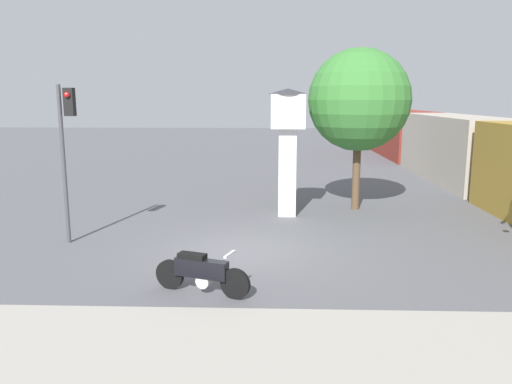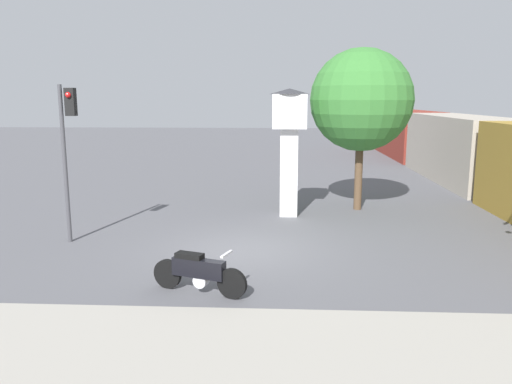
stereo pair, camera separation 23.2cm
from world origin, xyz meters
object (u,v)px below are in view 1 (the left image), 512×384
at_px(clock_tower, 288,132).
at_px(freight_train, 454,148).
at_px(traffic_light, 66,136).
at_px(street_tree, 359,100).
at_px(motorcycle, 201,272).

distance_m(clock_tower, freight_train, 12.61).
relative_size(traffic_light, street_tree, 0.76).
distance_m(motorcycle, clock_tower, 8.38).
bearing_deg(motorcycle, street_tree, 80.68).
bearing_deg(freight_train, traffic_light, -141.50).
relative_size(motorcycle, street_tree, 0.36).
bearing_deg(clock_tower, traffic_light, -149.68).
distance_m(clock_tower, street_tree, 3.17).
relative_size(clock_tower, freight_train, 0.14).
bearing_deg(clock_tower, motorcycle, -105.27).
bearing_deg(freight_train, street_tree, -130.55).
bearing_deg(street_tree, clock_tower, -156.83).
bearing_deg(clock_tower, freight_train, 43.44).
bearing_deg(traffic_light, motorcycle, -40.87).
bearing_deg(traffic_light, street_tree, 28.31).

